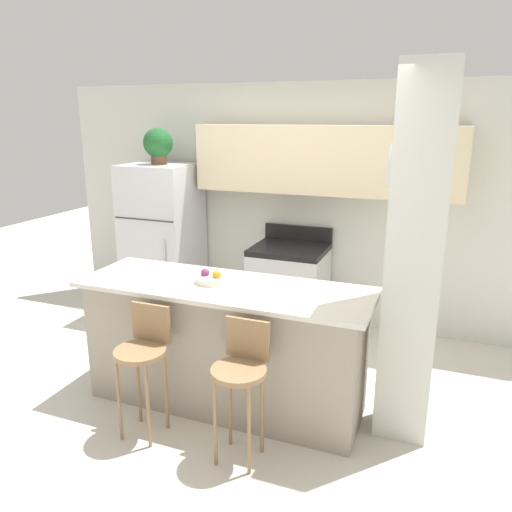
{
  "coord_description": "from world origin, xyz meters",
  "views": [
    {
      "loc": [
        1.51,
        -3.2,
        2.21
      ],
      "look_at": [
        0.0,
        0.67,
        1.04
      ],
      "focal_mm": 35.0,
      "sensor_mm": 36.0,
      "label": 1
    }
  ],
  "objects": [
    {
      "name": "potted_plant_on_fridge",
      "position": [
        -1.46,
        1.52,
        1.92
      ],
      "size": [
        0.32,
        0.32,
        0.38
      ],
      "color": "brown",
      "rests_on": "refrigerator"
    },
    {
      "name": "pillar_right",
      "position": [
        1.33,
        0.15,
        1.28
      ],
      "size": [
        0.38,
        0.32,
        2.55
      ],
      "color": "silver",
      "rests_on": "ground_plane"
    },
    {
      "name": "ground_plane",
      "position": [
        0.0,
        0.0,
        0.0
      ],
      "size": [
        14.0,
        14.0,
        0.0
      ],
      "primitive_type": "plane",
      "color": "beige"
    },
    {
      "name": "wall_back",
      "position": [
        0.12,
        1.86,
        1.48
      ],
      "size": [
        5.6,
        0.38,
        2.55
      ],
      "color": "silver",
      "rests_on": "ground_plane"
    },
    {
      "name": "bar_stool_right",
      "position": [
        0.37,
        -0.54,
        0.63
      ],
      "size": [
        0.36,
        0.36,
        0.94
      ],
      "color": "olive",
      "rests_on": "ground_plane"
    },
    {
      "name": "bar_stool_left",
      "position": [
        -0.37,
        -0.54,
        0.63
      ],
      "size": [
        0.36,
        0.36,
        0.94
      ],
      "color": "olive",
      "rests_on": "ground_plane"
    },
    {
      "name": "refrigerator",
      "position": [
        -1.46,
        1.52,
        0.85
      ],
      "size": [
        0.75,
        0.73,
        1.71
      ],
      "color": "silver",
      "rests_on": "ground_plane"
    },
    {
      "name": "stove_range",
      "position": [
        0.02,
        1.56,
        0.46
      ],
      "size": [
        0.75,
        0.66,
        1.07
      ],
      "color": "silver",
      "rests_on": "ground_plane"
    },
    {
      "name": "fruit_bowl",
      "position": [
        -0.11,
        0.01,
        1.03
      ],
      "size": [
        0.23,
        0.23,
        0.11
      ],
      "color": "silver",
      "rests_on": "counter_bar"
    },
    {
      "name": "counter_bar",
      "position": [
        0.0,
        0.0,
        0.5
      ],
      "size": [
        2.23,
        0.75,
        0.99
      ],
      "color": "gray",
      "rests_on": "ground_plane"
    }
  ]
}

